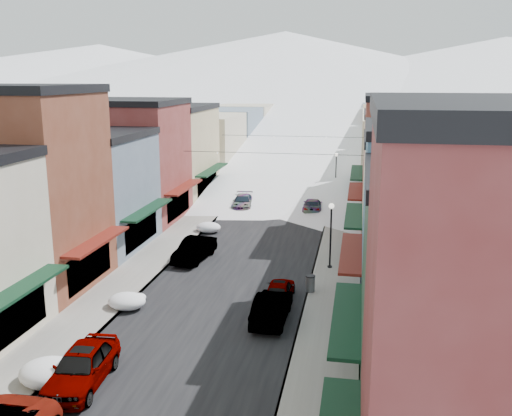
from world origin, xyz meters
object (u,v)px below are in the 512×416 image
at_px(streetlamp_near, 331,227).
at_px(car_silver_sedan, 82,366).
at_px(car_green_sedan, 272,307).
at_px(trash_can, 310,283).
at_px(car_dark_hatch, 194,250).

bearing_deg(streetlamp_near, car_silver_sedan, -119.50).
bearing_deg(car_green_sedan, trash_can, -110.78).
height_order(trash_can, streetlamp_near, streetlamp_near).
bearing_deg(car_silver_sedan, streetlamp_near, 56.41).
xyz_separation_m(car_silver_sedan, streetlamp_near, (9.62, 17.01, 2.14)).
height_order(car_green_sedan, trash_can, car_green_sedan).
height_order(car_silver_sedan, streetlamp_near, streetlamp_near).
distance_m(car_dark_hatch, streetlamp_near, 9.97).
bearing_deg(streetlamp_near, car_dark_hatch, 178.32).
xyz_separation_m(car_dark_hatch, streetlamp_near, (9.72, -0.28, 2.21)).
distance_m(trash_can, streetlamp_near, 5.35).
distance_m(car_dark_hatch, car_green_sedan, 11.71).
distance_m(car_silver_sedan, trash_can, 15.05).
height_order(car_green_sedan, streetlamp_near, streetlamp_near).
bearing_deg(trash_can, streetlamp_near, 78.95).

